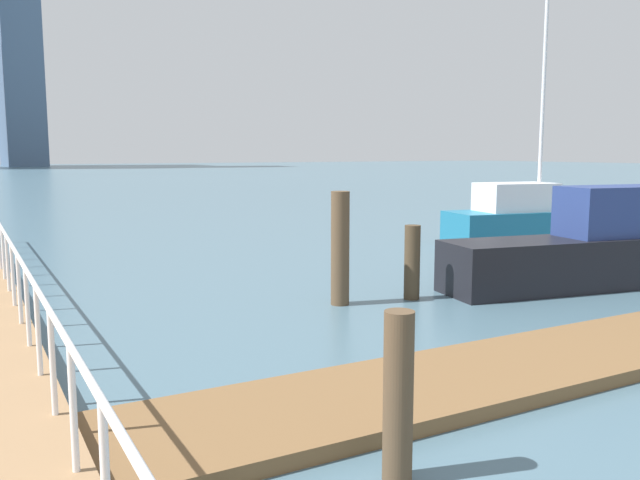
{
  "coord_description": "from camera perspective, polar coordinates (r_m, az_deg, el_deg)",
  "views": [
    {
      "loc": [
        -3.83,
        2.05,
        2.97
      ],
      "look_at": [
        0.72,
        10.38,
        1.69
      ],
      "focal_mm": 36.95,
      "sensor_mm": 36.0,
      "label": 1
    }
  ],
  "objects": [
    {
      "name": "boardwalk_railing",
      "position": [
        8.86,
        -23.74,
        -4.43
      ],
      "size": [
        0.06,
        30.37,
        1.08
      ],
      "color": "white",
      "rests_on": "boardwalk"
    },
    {
      "name": "dock_piling_0",
      "position": [
        12.75,
        1.76,
        -0.74
      ],
      "size": [
        0.36,
        0.36,
        2.22
      ],
      "primitive_type": "cylinder",
      "color": "brown",
      "rests_on": "ground_plane"
    },
    {
      "name": "moored_boat_2",
      "position": [
        22.24,
        17.98,
        1.64
      ],
      "size": [
        6.31,
        2.79,
        8.68
      ],
      "color": "#1E6B8C",
      "rests_on": "ground_plane"
    },
    {
      "name": "dock_piling_1",
      "position": [
        13.39,
        7.98,
        -1.93
      ],
      "size": [
        0.32,
        0.32,
        1.51
      ],
      "primitive_type": "cylinder",
      "color": "#473826",
      "rests_on": "ground_plane"
    },
    {
      "name": "moored_boat_0",
      "position": [
        15.86,
        23.11,
        -0.86
      ],
      "size": [
        7.42,
        2.68,
        2.22
      ],
      "color": "black",
      "rests_on": "ground_plane"
    },
    {
      "name": "floating_dock",
      "position": [
        8.74,
        12.02,
        -11.74
      ],
      "size": [
        10.2,
        2.0,
        0.18
      ],
      "primitive_type": "cube",
      "color": "brown",
      "rests_on": "ground_plane"
    },
    {
      "name": "skyline_tower_3",
      "position": [
        149.73,
        -24.64,
        13.61
      ],
      "size": [
        8.19,
        14.18,
        40.5
      ],
      "primitive_type": "cube",
      "rotation": [
        0.0,
        0.0,
        0.06
      ],
      "color": "slate",
      "rests_on": "ground_plane"
    },
    {
      "name": "ground_plane",
      "position": [
        18.6,
        -16.42,
        -1.84
      ],
      "size": [
        300.0,
        300.0,
        0.0
      ],
      "primitive_type": "plane",
      "color": "#476675"
    },
    {
      "name": "dock_piling_3",
      "position": [
        6.1,
        6.79,
        -13.35
      ],
      "size": [
        0.27,
        0.27,
        1.58
      ],
      "primitive_type": "cylinder",
      "color": "brown",
      "rests_on": "ground_plane"
    }
  ]
}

